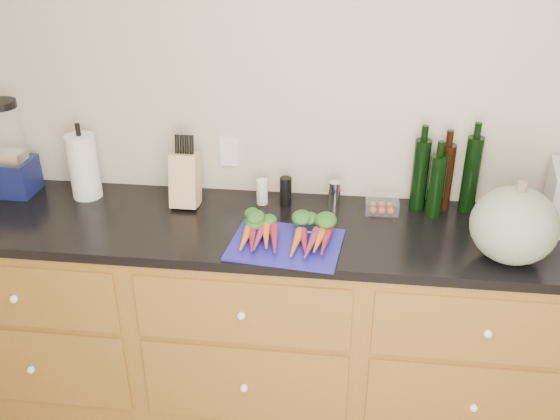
# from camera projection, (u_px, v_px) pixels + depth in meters

# --- Properties ---
(wall_back) EXTENTS (4.10, 0.05, 2.60)m
(wall_back) POSITION_uv_depth(u_px,v_px,m) (371.00, 116.00, 2.59)
(wall_back) COLOR beige
(wall_back) RESTS_ON ground
(cabinets) EXTENTS (3.60, 0.64, 0.90)m
(cabinets) POSITION_uv_depth(u_px,v_px,m) (359.00, 329.00, 2.69)
(cabinets) COLOR brown
(cabinets) RESTS_ON ground
(countertop) EXTENTS (3.64, 0.62, 0.04)m
(countertop) POSITION_uv_depth(u_px,v_px,m) (365.00, 234.00, 2.48)
(countertop) COLOR black
(countertop) RESTS_ON cabinets
(cutting_board) EXTENTS (0.44, 0.35, 0.01)m
(cutting_board) POSITION_uv_depth(u_px,v_px,m) (286.00, 245.00, 2.36)
(cutting_board) COLOR #1C1A98
(cutting_board) RESTS_ON countertop
(carrots) EXTENTS (0.37, 0.28, 0.05)m
(carrots) POSITION_uv_depth(u_px,v_px,m) (287.00, 233.00, 2.38)
(carrots) COLOR orange
(carrots) RESTS_ON cutting_board
(squash) EXTENTS (0.31, 0.31, 0.28)m
(squash) POSITION_uv_depth(u_px,v_px,m) (514.00, 225.00, 2.21)
(squash) COLOR slate
(squash) RESTS_ON countertop
(blender_appliance) EXTENTS (0.17, 0.17, 0.42)m
(blender_appliance) POSITION_uv_depth(u_px,v_px,m) (10.00, 154.00, 2.68)
(blender_appliance) COLOR #10174B
(blender_appliance) RESTS_ON countertop
(paper_towel) EXTENTS (0.13, 0.13, 0.28)m
(paper_towel) POSITION_uv_depth(u_px,v_px,m) (84.00, 166.00, 2.67)
(paper_towel) COLOR silver
(paper_towel) RESTS_ON countertop
(knife_block) EXTENTS (0.11, 0.11, 0.23)m
(knife_block) POSITION_uv_depth(u_px,v_px,m) (185.00, 180.00, 2.62)
(knife_block) COLOR tan
(knife_block) RESTS_ON countertop
(grinder_salt) EXTENTS (0.05, 0.05, 0.11)m
(grinder_salt) POSITION_uv_depth(u_px,v_px,m) (262.00, 192.00, 2.65)
(grinder_salt) COLOR white
(grinder_salt) RESTS_ON countertop
(grinder_pepper) EXTENTS (0.05, 0.05, 0.13)m
(grinder_pepper) POSITION_uv_depth(u_px,v_px,m) (286.00, 191.00, 2.63)
(grinder_pepper) COLOR black
(grinder_pepper) RESTS_ON countertop
(canister_chrome) EXTENTS (0.05, 0.05, 0.12)m
(canister_chrome) POSITION_uv_depth(u_px,v_px,m) (334.00, 195.00, 2.61)
(canister_chrome) COLOR white
(canister_chrome) RESTS_ON countertop
(tomato_box) EXTENTS (0.14, 0.11, 0.06)m
(tomato_box) POSITION_uv_depth(u_px,v_px,m) (382.00, 204.00, 2.60)
(tomato_box) COLOR white
(tomato_box) RESTS_ON countertop
(bottles) EXTENTS (0.27, 0.14, 0.32)m
(bottles) POSITION_uv_depth(u_px,v_px,m) (444.00, 178.00, 2.55)
(bottles) COLOR black
(bottles) RESTS_ON countertop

